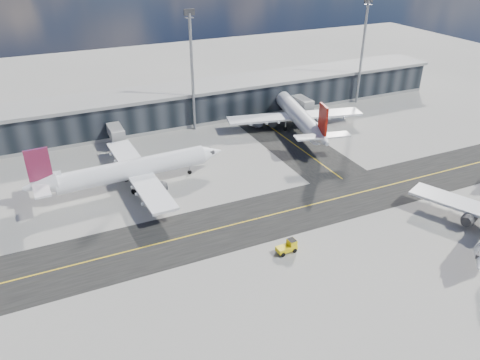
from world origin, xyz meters
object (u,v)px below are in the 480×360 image
(airliner_af, at_px, (130,170))
(airliner_redtail, at_px, (297,115))
(service_van, at_px, (254,123))
(baggage_tug, at_px, (288,246))

(airliner_af, height_order, airliner_redtail, airliner_redtail)
(airliner_redtail, bearing_deg, service_van, 152.41)
(baggage_tug, height_order, service_van, baggage_tug)
(airliner_redtail, distance_m, service_van, 11.50)
(airliner_redtail, height_order, service_van, airliner_redtail)
(airliner_redtail, bearing_deg, baggage_tug, -109.53)
(airliner_af, bearing_deg, service_van, 115.80)
(airliner_af, bearing_deg, airliner_redtail, 103.01)
(service_van, bearing_deg, airliner_af, -175.70)
(baggage_tug, xyz_separation_m, service_van, (18.87, 50.52, -0.31))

